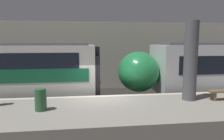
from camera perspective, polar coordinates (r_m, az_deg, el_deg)
name	(u,v)px	position (r m, az deg, el deg)	size (l,w,h in m)	color
ground_plane	(101,116)	(11.09, -2.92, -11.98)	(120.00, 120.00, 0.00)	#282623
platform	(105,120)	(9.05, -1.89, -13.02)	(40.00, 3.98, 1.07)	gray
station_rear_barrier	(94,56)	(16.96, -4.76, 3.77)	(50.00, 0.15, 5.18)	#B2AD9E
support_pillar_near	(191,61)	(10.33, 19.84, 2.23)	(0.60, 0.60, 3.54)	#56565B
platform_bench	(224,93)	(11.17, 27.28, -5.25)	(1.50, 0.40, 0.45)	brown
trash_bin	(41,100)	(8.85, -18.15, -7.39)	(0.44, 0.44, 0.85)	#2D5B38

